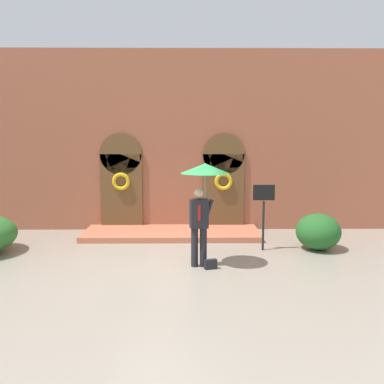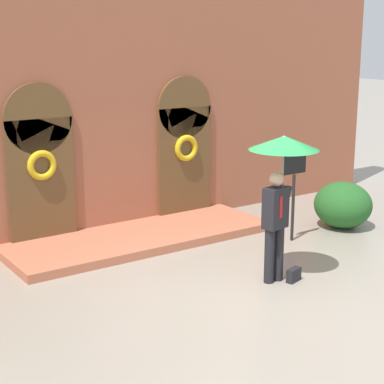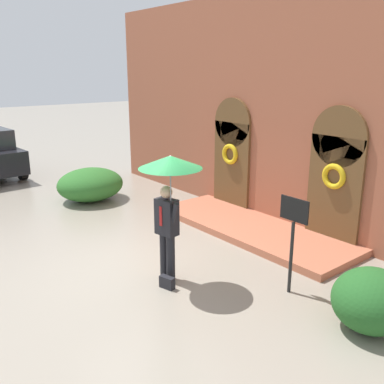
{
  "view_description": "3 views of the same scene",
  "coord_description": "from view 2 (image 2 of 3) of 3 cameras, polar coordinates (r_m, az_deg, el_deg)",
  "views": [
    {
      "loc": [
        0.46,
        -9.42,
        2.98
      ],
      "look_at": [
        0.59,
        1.78,
        1.49
      ],
      "focal_mm": 40.0,
      "sensor_mm": 36.0,
      "label": 1
    },
    {
      "loc": [
        -5.89,
        -7.18,
        3.89
      ],
      "look_at": [
        0.05,
        1.4,
        1.31
      ],
      "focal_mm": 60.0,
      "sensor_mm": 36.0,
      "label": 2
    },
    {
      "loc": [
        6.6,
        -4.1,
        3.76
      ],
      "look_at": [
        0.09,
        1.16,
        1.35
      ],
      "focal_mm": 40.0,
      "sensor_mm": 36.0,
      "label": 3
    }
  ],
  "objects": [
    {
      "name": "ground_plane",
      "position": [
        10.07,
        4.33,
        -8.88
      ],
      "size": [
        80.0,
        80.0,
        0.0
      ],
      "primitive_type": "plane",
      "color": "gray"
    },
    {
      "name": "shrub_right",
      "position": [
        13.52,
        13.27,
        -1.12
      ],
      "size": [
        1.16,
        1.21,
        0.95
      ],
      "primitive_type": "ellipsoid",
      "color": "#235B23",
      "rests_on": "ground"
    },
    {
      "name": "building_facade",
      "position": [
        12.83,
        -7.3,
        8.36
      ],
      "size": [
        14.0,
        2.3,
        5.6
      ],
      "color": "#9E563D",
      "rests_on": "ground"
    },
    {
      "name": "handbag",
      "position": [
        10.54,
        9.03,
        -7.3
      ],
      "size": [
        0.3,
        0.19,
        0.22
      ],
      "primitive_type": "cube",
      "rotation": [
        0.0,
        0.0,
        0.26
      ],
      "color": "black",
      "rests_on": "ground"
    },
    {
      "name": "person_with_umbrella",
      "position": [
        10.07,
        7.97,
        2.44
      ],
      "size": [
        1.1,
        1.1,
        2.36
      ],
      "color": "black",
      "rests_on": "ground"
    },
    {
      "name": "sign_post",
      "position": [
        12.3,
        9.05,
        0.9
      ],
      "size": [
        0.56,
        0.06,
        1.72
      ],
      "color": "black",
      "rests_on": "ground"
    }
  ]
}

